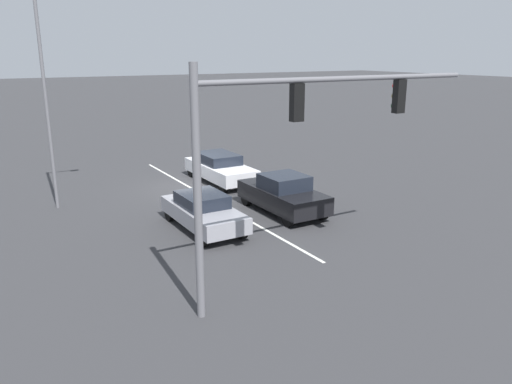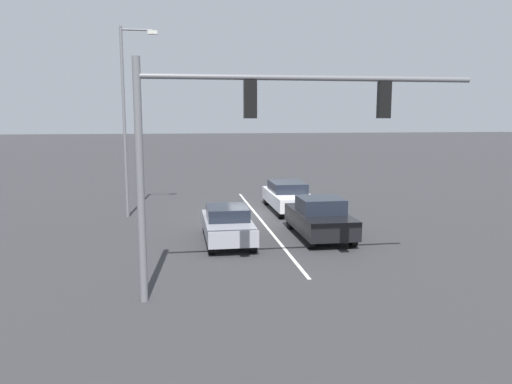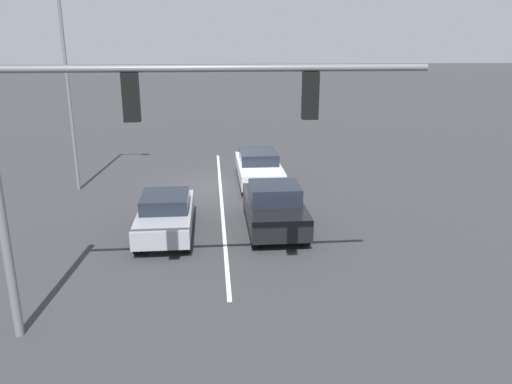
{
  "view_description": "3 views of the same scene",
  "coord_description": "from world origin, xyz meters",
  "px_view_note": "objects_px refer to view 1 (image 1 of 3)",
  "views": [
    {
      "loc": [
        9.21,
        21.81,
        6.36
      ],
      "look_at": [
        0.98,
        7.93,
        1.84
      ],
      "focal_mm": 35.0,
      "sensor_mm": 36.0,
      "label": 1
    },
    {
      "loc": [
        3.74,
        24.12,
        4.72
      ],
      "look_at": [
        0.76,
        5.22,
        1.83
      ],
      "focal_mm": 35.0,
      "sensor_mm": 36.0,
      "label": 2
    },
    {
      "loc": [
        0.35,
        21.53,
        6.22
      ],
      "look_at": [
        -0.91,
        7.69,
        1.99
      ],
      "focal_mm": 35.0,
      "sensor_mm": 36.0,
      "label": 3
    }
  ],
  "objects_px": {
    "street_lamp_right_shoulder": "(49,88)",
    "traffic_signal_gantry": "(291,131)",
    "car_silver_leftlane_second": "(220,168)",
    "car_gray_midlane_front": "(203,211)",
    "car_black_leftlane_front": "(283,194)"
  },
  "relations": [
    {
      "from": "car_gray_midlane_front",
      "to": "car_silver_leftlane_second",
      "type": "bearing_deg",
      "value": -121.74
    },
    {
      "from": "traffic_signal_gantry",
      "to": "car_gray_midlane_front",
      "type": "bearing_deg",
      "value": -91.22
    },
    {
      "from": "street_lamp_right_shoulder",
      "to": "car_silver_leftlane_second",
      "type": "bearing_deg",
      "value": -177.15
    },
    {
      "from": "car_silver_leftlane_second",
      "to": "street_lamp_right_shoulder",
      "type": "xyz_separation_m",
      "value": [
        7.74,
        0.39,
        4.23
      ]
    },
    {
      "from": "car_silver_leftlane_second",
      "to": "car_black_leftlane_front",
      "type": "bearing_deg",
      "value": 89.76
    },
    {
      "from": "car_silver_leftlane_second",
      "to": "traffic_signal_gantry",
      "type": "bearing_deg",
      "value": 72.03
    },
    {
      "from": "car_silver_leftlane_second",
      "to": "traffic_signal_gantry",
      "type": "distance_m",
      "value": 12.88
    },
    {
      "from": "traffic_signal_gantry",
      "to": "car_silver_leftlane_second",
      "type": "bearing_deg",
      "value": -107.97
    },
    {
      "from": "car_black_leftlane_front",
      "to": "car_silver_leftlane_second",
      "type": "height_order",
      "value": "car_black_leftlane_front"
    },
    {
      "from": "street_lamp_right_shoulder",
      "to": "traffic_signal_gantry",
      "type": "bearing_deg",
      "value": 109.13
    },
    {
      "from": "traffic_signal_gantry",
      "to": "street_lamp_right_shoulder",
      "type": "distance_m",
      "value": 12.02
    },
    {
      "from": "street_lamp_right_shoulder",
      "to": "car_gray_midlane_front",
      "type": "bearing_deg",
      "value": 126.1
    },
    {
      "from": "car_gray_midlane_front",
      "to": "traffic_signal_gantry",
      "type": "distance_m",
      "value": 6.89
    },
    {
      "from": "car_black_leftlane_front",
      "to": "street_lamp_right_shoulder",
      "type": "xyz_separation_m",
      "value": [
        7.71,
        -5.4,
        4.19
      ]
    },
    {
      "from": "car_silver_leftlane_second",
      "to": "car_gray_midlane_front",
      "type": "bearing_deg",
      "value": 58.26
    }
  ]
}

